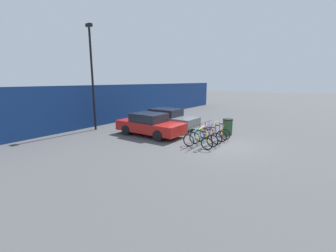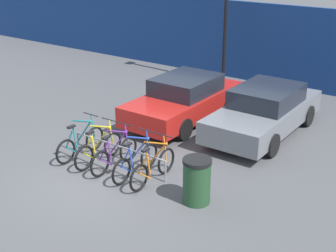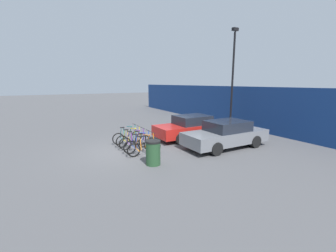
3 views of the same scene
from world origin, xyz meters
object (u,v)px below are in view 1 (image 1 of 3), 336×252
object	(u,v)px
car_grey	(167,118)
bicycle_yellow	(203,138)
bicycle_orange	(216,132)
car_red	(150,124)
bicycle_purple	(208,136)
lamp_post	(92,73)
bicycle_teal	(198,141)
bicycle_blue	(213,134)
bike_rack	(205,134)
trash_bin	(228,127)

from	to	relation	value
car_grey	bicycle_yellow	bearing A→B (deg)	-121.17
bicycle_orange	car_red	bearing A→B (deg)	115.67
bicycle_yellow	bicycle_purple	size ratio (longest dim) A/B	1.00
bicycle_yellow	bicycle_purple	distance (m)	0.53
bicycle_purple	lamp_post	world-z (taller)	lamp_post
bicycle_teal	car_red	distance (m)	3.86
bicycle_blue	car_red	world-z (taller)	car_red
bike_rack	car_grey	size ratio (longest dim) A/B	0.64
bicycle_yellow	car_red	bearing A→B (deg)	84.65
car_grey	lamp_post	world-z (taller)	lamp_post
bike_rack	bicycle_blue	distance (m)	0.69
bicycle_teal	bicycle_yellow	distance (m)	0.65
bicycle_purple	bicycle_orange	world-z (taller)	same
bicycle_blue	car_red	xyz separation A→B (m)	(-1.11, 3.78, 0.31)
bicycle_teal	bicycle_purple	size ratio (longest dim) A/B	1.00
car_grey	bicycle_orange	bearing A→B (deg)	-101.24
bicycle_blue	bicycle_orange	bearing A→B (deg)	-3.53
bicycle_yellow	bicycle_orange	size ratio (longest dim) A/B	1.00
bicycle_purple	car_red	xyz separation A→B (m)	(-0.44, 3.78, 0.31)
bicycle_yellow	bicycle_purple	bearing A→B (deg)	-3.89
bicycle_blue	bicycle_orange	distance (m)	0.52
bicycle_blue	car_red	distance (m)	3.95
bicycle_yellow	bike_rack	bearing A→B (deg)	11.49
bicycle_blue	bicycle_orange	size ratio (longest dim) A/B	1.00
lamp_post	bicycle_orange	bearing A→B (deg)	-72.00
bicycle_yellow	trash_bin	distance (m)	3.05
bicycle_blue	bicycle_yellow	bearing A→B (deg)	176.47
bicycle_orange	lamp_post	world-z (taller)	lamp_post
bicycle_blue	lamp_post	size ratio (longest dim) A/B	0.24
bicycle_teal	bicycle_purple	xyz separation A→B (m)	(1.18, 0.00, 0.00)
bike_rack	bicycle_orange	xyz separation A→B (m)	(1.19, -0.15, -0.10)
lamp_post	car_grey	bearing A→B (deg)	-47.24
trash_bin	bicycle_teal	bearing A→B (deg)	177.32
bicycle_orange	trash_bin	size ratio (longest dim) A/B	1.66
bicycle_orange	car_grey	distance (m)	4.35
bike_rack	bicycle_purple	distance (m)	0.18
car_red	trash_bin	bearing A→B (deg)	-53.31
bicycle_purple	car_grey	size ratio (longest dim) A/B	0.37
bicycle_orange	lamp_post	distance (m)	9.08
bicycle_teal	trash_bin	distance (m)	3.69
bicycle_yellow	car_grey	world-z (taller)	car_grey
lamp_post	trash_bin	distance (m)	9.63
car_grey	trash_bin	distance (m)	4.46
bicycle_yellow	bicycle_teal	bearing A→B (deg)	176.11
bicycle_orange	bicycle_purple	bearing A→B (deg)	-177.69
bicycle_teal	bicycle_yellow	world-z (taller)	same
bicycle_blue	trash_bin	distance (m)	1.85
car_red	car_grey	size ratio (longest dim) A/B	0.96
car_grey	bicycle_teal	bearing A→B (deg)	-127.13
car_red	lamp_post	xyz separation A→B (m)	(-0.96, 4.20, 3.18)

